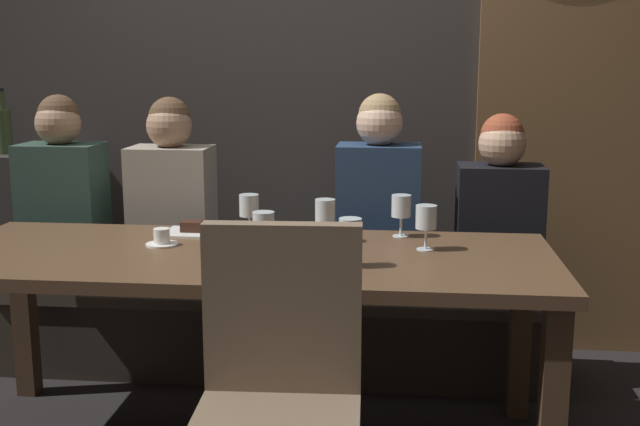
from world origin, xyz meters
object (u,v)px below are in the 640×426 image
(dining_table, at_px, (246,276))
(wine_bottle_pale_label, at_px, (4,130))
(wine_glass_near_left, at_px, (264,225))
(wine_glass_end_left, at_px, (325,213))
(wine_glass_center_front, at_px, (249,208))
(chair_near_side, at_px, (279,385))
(wine_glass_far_right, at_px, (426,218))
(wine_glass_center_back, at_px, (401,208))
(wine_glass_near_right, at_px, (350,232))
(diner_redhead, at_px, (62,190))
(diner_bearded, at_px, (172,193))
(diner_near_end, at_px, (499,206))
(banquette_bench, at_px, (278,324))
(espresso_cup, at_px, (162,238))
(dessert_plate, at_px, (190,230))
(diner_far_end, at_px, (378,194))

(dining_table, relative_size, wine_bottle_pale_label, 6.75)
(wine_bottle_pale_label, xyz_separation_m, wine_glass_near_left, (1.51, -1.12, -0.21))
(wine_bottle_pale_label, relative_size, wine_glass_end_left, 1.99)
(wine_glass_near_left, bearing_deg, wine_glass_center_front, 109.12)
(chair_near_side, distance_m, wine_glass_far_right, 0.97)
(wine_glass_far_right, bearing_deg, wine_glass_center_back, 113.52)
(chair_near_side, relative_size, wine_glass_center_front, 5.98)
(wine_glass_near_right, bearing_deg, dining_table, 158.31)
(dining_table, distance_m, diner_redhead, 1.21)
(diner_bearded, xyz_separation_m, diner_near_end, (1.44, 0.00, -0.03))
(diner_bearded, height_order, wine_bottle_pale_label, wine_bottle_pale_label)
(banquette_bench, height_order, espresso_cup, espresso_cup)
(wine_bottle_pale_label, bearing_deg, wine_glass_near_left, -36.65)
(wine_glass_end_left, relative_size, espresso_cup, 1.37)
(chair_near_side, bearing_deg, wine_glass_near_right, 75.03)
(banquette_bench, height_order, wine_bottle_pale_label, wine_bottle_pale_label)
(wine_glass_near_right, relative_size, wine_glass_end_left, 1.00)
(diner_bearded, height_order, espresso_cup, diner_bearded)
(chair_near_side, bearing_deg, dining_table, 107.91)
(dining_table, relative_size, dessert_plate, 11.58)
(chair_near_side, bearing_deg, wine_glass_center_back, 72.95)
(wine_glass_end_left, xyz_separation_m, espresso_cup, (-0.60, -0.12, -0.09))
(diner_redhead, relative_size, wine_glass_center_back, 4.96)
(diner_near_end, relative_size, wine_glass_end_left, 4.54)
(diner_bearded, distance_m, wine_glass_near_left, 0.94)
(banquette_bench, xyz_separation_m, wine_glass_center_front, (-0.04, -0.44, 0.62))
(diner_redhead, xyz_separation_m, dessert_plate, (0.70, -0.40, -0.08))
(wine_bottle_pale_label, xyz_separation_m, wine_glass_center_back, (1.98, -0.73, -0.22))
(diner_far_end, bearing_deg, diner_bearded, -179.08)
(banquette_bench, distance_m, wine_bottle_pale_label, 1.69)
(dining_table, xyz_separation_m, wine_glass_center_front, (-0.04, 0.26, 0.20))
(wine_glass_center_back, distance_m, wine_glass_near_right, 0.50)
(diner_near_end, relative_size, wine_glass_center_back, 4.54)
(diner_near_end, bearing_deg, wine_glass_center_back, -138.10)
(wine_glass_end_left, bearing_deg, wine_glass_center_back, 23.57)
(wine_glass_near_left, bearing_deg, banquette_bench, 95.95)
(diner_far_end, bearing_deg, wine_bottle_pale_label, 169.55)
(banquette_bench, xyz_separation_m, diner_bearded, (-0.47, -0.01, 0.60))
(wine_glass_center_front, bearing_deg, wine_glass_near_left, -70.88)
(wine_glass_near_left, xyz_separation_m, wine_glass_near_right, (0.30, -0.08, 0.00))
(wine_glass_center_back, distance_m, wine_glass_far_right, 0.23)
(wine_glass_center_front, bearing_deg, wine_glass_far_right, -13.01)
(diner_bearded, relative_size, wine_glass_far_right, 4.91)
(wine_glass_center_back, relative_size, wine_glass_end_left, 1.00)
(diner_redhead, bearing_deg, wine_glass_near_right, -31.50)
(banquette_bench, bearing_deg, wine_glass_center_back, -35.01)
(wine_glass_near_right, xyz_separation_m, wine_glass_center_front, (-0.42, 0.42, -0.00))
(diner_near_end, bearing_deg, dessert_plate, -161.74)
(diner_bearded, bearing_deg, wine_bottle_pale_label, 159.32)
(diner_far_end, bearing_deg, diner_redhead, -179.19)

